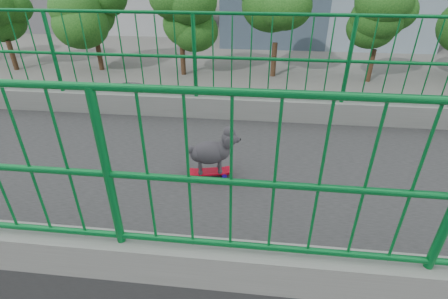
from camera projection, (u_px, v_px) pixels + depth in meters
name	position (u px, v px, depth m)	size (l,w,h in m)	color
road	(205.00, 144.00, 18.50)	(18.00, 90.00, 0.02)	black
footbridge	(46.00, 264.00, 4.71)	(3.00, 24.00, 7.00)	#2D2D2F
street_trees	(241.00, 19.00, 27.28)	(5.30, 60.40, 7.26)	black
skateboard	(210.00, 172.00, 3.46)	(0.22, 0.47, 0.06)	red
poodle	(212.00, 150.00, 3.33)	(0.30, 0.54, 0.46)	#2C2A2F
car_2	(177.00, 138.00, 17.79)	(2.22, 4.82, 1.34)	black
car_3	(400.00, 123.00, 19.33)	(1.91, 4.70, 1.36)	silver
car_4	(136.00, 92.00, 23.72)	(1.70, 4.23, 1.44)	#A4A4AA
car_5	(62.00, 211.00, 12.55)	(1.44, 4.13, 1.36)	black
car_7	(19.00, 128.00, 18.63)	(2.09, 5.14, 1.49)	black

